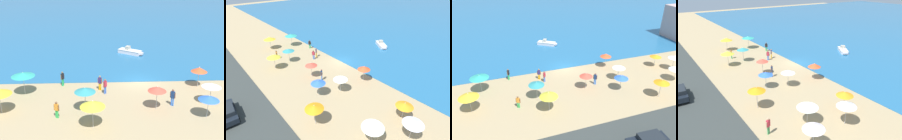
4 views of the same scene
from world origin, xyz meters
TOP-DOWN VIEW (x-y plane):
  - ground_plane at (0.00, 0.00)m, footprint 160.00×160.00m
  - sea at (0.00, 55.00)m, footprint 150.00×110.00m
  - beach_umbrella_1 at (0.76, -6.75)m, footprint 1.79×1.79m
  - beach_umbrella_2 at (6.57, -1.66)m, footprint 1.82×1.82m
  - beach_umbrella_4 at (-6.10, -6.88)m, footprint 2.02×2.02m
  - beach_umbrella_7 at (6.36, -5.94)m, footprint 1.90×1.90m
  - beach_umbrella_9 at (5.12, -8.58)m, footprint 1.89×1.89m
  - beach_umbrella_10 at (-5.32, -9.84)m, footprint 2.17×2.17m
  - beach_umbrella_12 at (-12.84, -2.85)m, footprint 2.49×2.49m
  - bather_0 at (-4.69, -2.13)m, footprint 0.52×0.36m
  - bather_1 at (-8.99, -0.78)m, footprint 0.39×0.48m
  - bather_3 at (-4.14, -3.11)m, footprint 0.42×0.44m
  - bather_4 at (-8.66, -8.07)m, footprint 0.52×0.35m
  - bather_5 at (2.49, -6.17)m, footprint 0.46×0.40m
  - skiff_nearshore at (0.07, 11.28)m, footprint 3.92×3.20m

SIDE VIEW (x-z plane):
  - ground_plane at x=0.00m, z-range 0.00..0.00m
  - sea at x=0.00m, z-range 0.00..0.05m
  - skiff_nearshore at x=0.07m, z-range -0.18..1.00m
  - bather_4 at x=-8.66m, z-range 0.10..1.75m
  - bather_3 at x=-4.14m, z-range 0.11..1.84m
  - bather_0 at x=-4.69m, z-range 0.11..1.85m
  - bather_1 at x=-8.99m, z-range 0.11..1.89m
  - bather_5 at x=2.49m, z-range 0.11..1.90m
  - beach_umbrella_9 at x=5.12m, z-range 0.85..3.08m
  - beach_umbrella_7 at x=6.36m, z-range 0.89..3.18m
  - beach_umbrella_2 at x=6.57m, z-range 0.89..3.30m
  - beach_umbrella_1 at x=0.76m, z-range 0.91..3.34m
  - beach_umbrella_4 at x=-6.10m, z-range 0.96..3.44m
  - beach_umbrella_10 at x=-5.32m, z-range 0.96..3.55m
  - beach_umbrella_12 at x=-12.84m, z-range 1.02..3.59m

